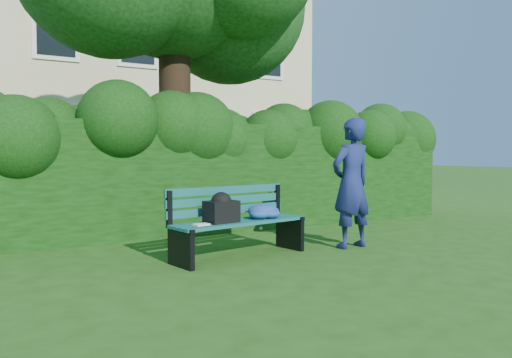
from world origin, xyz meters
TOP-DOWN VIEW (x-y plane):
  - ground at (0.00, 0.00)m, footprint 80.00×80.00m
  - apartment_building at (-0.00, 13.99)m, footprint 16.00×8.08m
  - hedge at (0.00, 2.20)m, footprint 10.00×1.00m
  - park_bench at (-0.57, 0.02)m, footprint 1.90×0.85m
  - man_reading at (1.05, -0.24)m, footprint 0.68×0.47m

SIDE VIEW (x-z plane):
  - ground at x=0.00m, z-range 0.00..0.00m
  - park_bench at x=-0.57m, z-range 0.06..0.95m
  - hedge at x=0.00m, z-range 0.00..1.80m
  - man_reading at x=1.05m, z-range 0.00..1.80m
  - apartment_building at x=0.00m, z-range 0.00..12.00m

